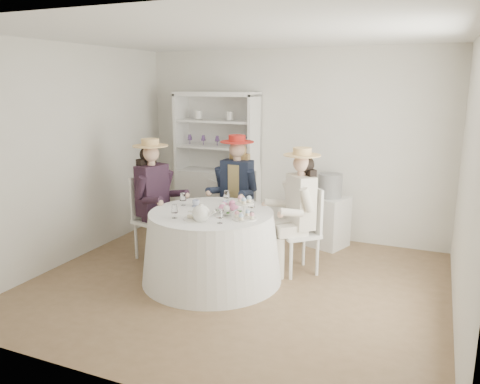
% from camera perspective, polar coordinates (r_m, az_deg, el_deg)
% --- Properties ---
extents(ground, '(4.50, 4.50, 0.00)m').
position_cam_1_polar(ground, '(5.41, -0.42, -11.12)').
color(ground, brown).
rests_on(ground, ground).
extents(ceiling, '(4.50, 4.50, 0.00)m').
position_cam_1_polar(ceiling, '(4.95, -0.48, 18.68)').
color(ceiling, white).
rests_on(ceiling, wall_back).
extents(wall_back, '(4.50, 0.00, 4.50)m').
position_cam_1_polar(wall_back, '(6.87, 6.25, 5.78)').
color(wall_back, silver).
rests_on(wall_back, ground).
extents(wall_front, '(4.50, 0.00, 4.50)m').
position_cam_1_polar(wall_front, '(3.31, -14.38, -2.58)').
color(wall_front, silver).
rests_on(wall_front, ground).
extents(wall_left, '(0.00, 4.50, 4.50)m').
position_cam_1_polar(wall_left, '(6.24, -19.82, 4.34)').
color(wall_left, silver).
rests_on(wall_left, ground).
extents(wall_right, '(0.00, 4.50, 4.50)m').
position_cam_1_polar(wall_right, '(4.61, 26.13, 0.87)').
color(wall_right, silver).
rests_on(wall_right, ground).
extents(tea_table, '(1.61, 1.61, 0.81)m').
position_cam_1_polar(tea_table, '(5.40, -3.47, -6.59)').
color(tea_table, white).
rests_on(tea_table, ground).
extents(hutch, '(1.33, 0.70, 2.10)m').
position_cam_1_polar(hutch, '(7.14, -2.67, 1.19)').
color(hutch, silver).
rests_on(hutch, ground).
extents(side_table, '(0.58, 0.58, 0.70)m').
position_cam_1_polar(side_table, '(6.59, 10.73, -3.58)').
color(side_table, silver).
rests_on(side_table, ground).
extents(hatbox, '(0.38, 0.38, 0.32)m').
position_cam_1_polar(hatbox, '(6.47, 10.93, 0.78)').
color(hatbox, black).
rests_on(hatbox, side_table).
extents(guest_left, '(0.62, 0.58, 1.55)m').
position_cam_1_polar(guest_left, '(6.01, -10.46, -0.03)').
color(guest_left, silver).
rests_on(guest_left, ground).
extents(guest_mid, '(0.56, 0.59, 1.56)m').
position_cam_1_polar(guest_mid, '(6.21, -0.45, 0.71)').
color(guest_mid, silver).
rests_on(guest_mid, ground).
extents(guest_right, '(0.64, 0.64, 1.51)m').
position_cam_1_polar(guest_right, '(5.49, 7.16, -1.44)').
color(guest_right, silver).
rests_on(guest_right, ground).
extents(spare_chair, '(0.52, 0.52, 0.90)m').
position_cam_1_polar(spare_chair, '(6.63, -2.36, -2.07)').
color(spare_chair, silver).
rests_on(spare_chair, ground).
extents(teacup_a, '(0.09, 0.09, 0.07)m').
position_cam_1_polar(teacup_a, '(5.51, -5.40, -1.41)').
color(teacup_a, white).
rests_on(teacup_a, tea_table).
extents(teacup_b, '(0.09, 0.09, 0.07)m').
position_cam_1_polar(teacup_b, '(5.46, -1.73, -1.51)').
color(teacup_b, white).
rests_on(teacup_b, tea_table).
extents(teacup_c, '(0.11, 0.11, 0.07)m').
position_cam_1_polar(teacup_c, '(5.34, -0.80, -1.84)').
color(teacup_c, white).
rests_on(teacup_c, tea_table).
extents(flower_bowl, '(0.29, 0.29, 0.06)m').
position_cam_1_polar(flower_bowl, '(5.15, -1.85, -2.48)').
color(flower_bowl, white).
rests_on(flower_bowl, tea_table).
extents(flower_arrangement, '(0.20, 0.20, 0.08)m').
position_cam_1_polar(flower_arrangement, '(5.13, -1.32, -1.72)').
color(flower_arrangement, pink).
rests_on(flower_arrangement, tea_table).
extents(table_teapot, '(0.27, 0.19, 0.20)m').
position_cam_1_polar(table_teapot, '(4.91, -4.75, -2.62)').
color(table_teapot, white).
rests_on(table_teapot, tea_table).
extents(sandwich_plate, '(0.27, 0.27, 0.06)m').
position_cam_1_polar(sandwich_plate, '(5.01, -5.38, -3.15)').
color(sandwich_plate, white).
rests_on(sandwich_plate, tea_table).
extents(cupcake_stand, '(0.26, 0.26, 0.24)m').
position_cam_1_polar(cupcake_stand, '(4.96, 0.53, -2.34)').
color(cupcake_stand, white).
rests_on(cupcake_stand, tea_table).
extents(stemware_set, '(0.94, 0.90, 0.15)m').
position_cam_1_polar(stemware_set, '(5.26, -3.54, -1.65)').
color(stemware_set, white).
rests_on(stemware_set, tea_table).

